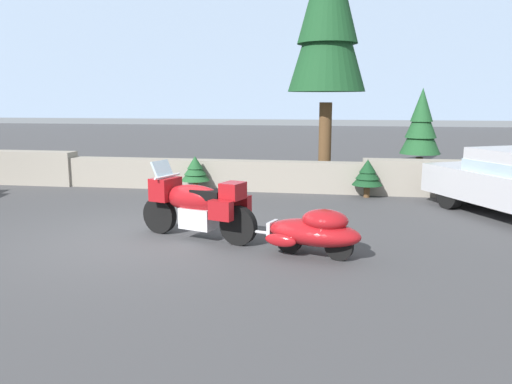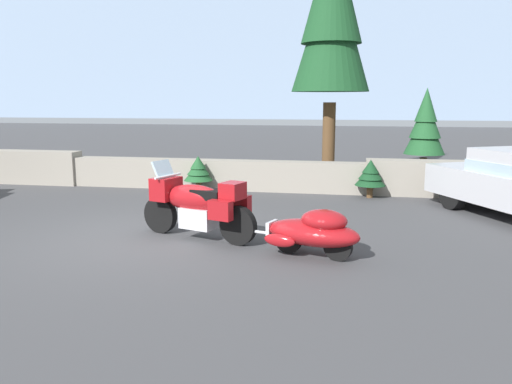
% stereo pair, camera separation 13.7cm
% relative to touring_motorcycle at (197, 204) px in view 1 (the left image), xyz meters
% --- Properties ---
extents(ground_plane, '(80.00, 80.00, 0.00)m').
position_rel_touring_motorcycle_xyz_m(ground_plane, '(-1.00, -0.15, -0.62)').
color(ground_plane, '#424244').
extents(stone_guard_wall, '(24.00, 0.62, 0.95)m').
position_rel_touring_motorcycle_xyz_m(stone_guard_wall, '(-1.12, 4.89, -0.18)').
color(stone_guard_wall, gray).
rests_on(stone_guard_wall, ground).
extents(distant_ridgeline, '(240.00, 80.00, 16.00)m').
position_rel_touring_motorcycle_xyz_m(distant_ridgeline, '(-1.00, 94.89, 7.38)').
color(distant_ridgeline, '#7F93AD').
rests_on(distant_ridgeline, ground).
extents(touring_motorcycle, '(2.23, 1.18, 1.33)m').
position_rel_touring_motorcycle_xyz_m(touring_motorcycle, '(0.00, 0.00, 0.00)').
color(touring_motorcycle, black).
rests_on(touring_motorcycle, ground).
extents(car_shaped_trailer, '(2.20, 1.15, 0.76)m').
position_rel_touring_motorcycle_xyz_m(car_shaped_trailer, '(2.07, -0.70, -0.21)').
color(car_shaped_trailer, black).
rests_on(car_shaped_trailer, ground).
extents(pine_tree_tall, '(2.22, 2.22, 8.04)m').
position_rel_touring_motorcycle_xyz_m(pine_tree_tall, '(1.95, 6.74, 4.41)').
color(pine_tree_tall, brown).
rests_on(pine_tree_tall, ground).
extents(pine_tree_secondary, '(1.12, 1.12, 2.73)m').
position_rel_touring_motorcycle_xyz_m(pine_tree_secondary, '(4.63, 6.62, 1.08)').
color(pine_tree_secondary, brown).
rests_on(pine_tree_secondary, ground).
extents(pine_sapling_near, '(0.76, 0.76, 0.95)m').
position_rel_touring_motorcycle_xyz_m(pine_sapling_near, '(-1.31, 4.40, -0.03)').
color(pine_sapling_near, brown).
rests_on(pine_sapling_near, ground).
extents(pine_sapling_farther, '(0.76, 0.76, 0.95)m').
position_rel_touring_motorcycle_xyz_m(pine_sapling_farther, '(3.09, 4.42, -0.03)').
color(pine_sapling_farther, brown).
rests_on(pine_sapling_farther, ground).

